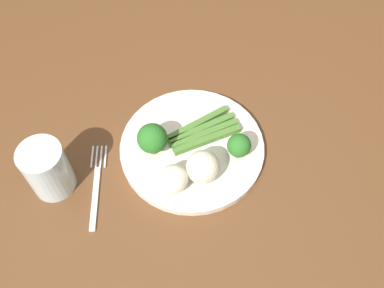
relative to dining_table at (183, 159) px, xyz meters
The scene contains 10 objects.
ground_plane 0.69m from the dining_table, ahead, with size 6.00×6.00×0.02m, color gray.
dining_table is the anchor object (origin of this frame).
plate 0.11m from the dining_table, 75.84° to the right, with size 0.26×0.26×0.01m, color silver.
asparagus_bundle 0.12m from the dining_table, 29.00° to the right, with size 0.14×0.08×0.01m.
broccoli_left 0.16m from the dining_table, 148.94° to the right, with size 0.05×0.05×0.07m.
broccoli_back_right 0.18m from the dining_table, 41.68° to the right, with size 0.04×0.04×0.05m.
cauliflower_near_fork 0.18m from the dining_table, 107.99° to the right, with size 0.05×0.05×0.05m, color silver.
cauliflower_front 0.17m from the dining_table, 81.79° to the right, with size 0.06×0.06×0.06m, color beige.
fork 0.21m from the dining_table, 155.59° to the right, with size 0.05×0.17×0.00m.
water_glass 0.28m from the dining_table, 166.26° to the right, with size 0.07×0.07×0.10m, color silver.
Camera 1 is at (-0.08, -0.45, 1.44)m, focal length 39.93 mm.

